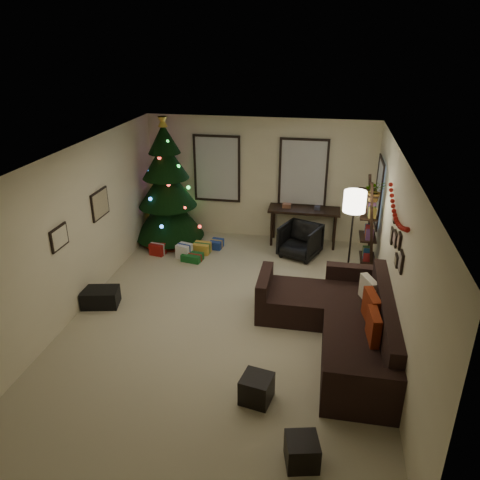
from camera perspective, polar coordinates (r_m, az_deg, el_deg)
name	(u,v)px	position (r m, az deg, el deg)	size (l,w,h in m)	color
floor	(227,318)	(7.85, -1.54, -9.41)	(7.00, 7.00, 0.00)	#B8AE8B
ceiling	(225,156)	(6.75, -1.79, 10.11)	(7.00, 7.00, 0.00)	white
wall_back	(259,179)	(10.44, 2.38, 7.40)	(5.00, 5.00, 0.00)	beige
wall_front	(142,407)	(4.38, -11.80, -19.22)	(5.00, 5.00, 0.00)	beige
wall_left	(76,232)	(8.06, -19.31, 0.97)	(7.00, 7.00, 0.00)	beige
wall_right	(395,256)	(7.14, 18.37, -1.87)	(7.00, 7.00, 0.00)	beige
window_back_left	(217,169)	(10.52, -2.81, 8.66)	(1.05, 0.06, 1.50)	#728CB2
window_back_right	(303,173)	(10.27, 7.68, 8.09)	(1.05, 0.06, 1.50)	#728CB2
window_right_wall	(379,192)	(9.45, 16.59, 5.59)	(0.06, 0.90, 1.30)	#728CB2
christmas_tree	(167,191)	(10.31, -8.85, 5.95)	(1.54, 1.54, 2.86)	black
presents	(185,248)	(10.03, -6.72, -0.99)	(1.50, 1.00, 0.30)	#14591E
sofa	(341,323)	(7.33, 12.21, -9.88)	(2.03, 2.94, 0.91)	black
pillow_red_a	(373,328)	(6.72, 15.91, -10.21)	(0.12, 0.46, 0.46)	maroon
pillow_red_b	(371,309)	(7.12, 15.64, -8.11)	(0.13, 0.50, 0.50)	maroon
pillow_cream	(368,290)	(7.62, 15.34, -5.92)	(0.12, 0.41, 0.41)	beige
ottoman_near	(257,389)	(6.23, 2.03, -17.62)	(0.37, 0.37, 0.36)	black
ottoman_far	(302,452)	(5.59, 7.54, -24.15)	(0.35, 0.35, 0.33)	black
desk	(304,213)	(10.28, 7.80, 3.29)	(1.53, 0.55, 0.83)	black
desk_chair	(300,241)	(9.82, 7.32, -0.08)	(0.68, 0.64, 0.70)	black
bookshelf	(369,231)	(9.05, 15.43, 1.12)	(0.30, 0.57, 1.94)	black
potted_plant	(375,188)	(8.62, 16.13, 6.12)	(0.45, 0.39, 0.50)	#4C4C4C
floor_lamp	(354,208)	(8.36, 13.70, 3.81)	(0.39, 0.39, 1.83)	black
art_map	(100,204)	(8.70, -16.67, 4.21)	(0.04, 0.60, 0.50)	black
art_abstract	(59,238)	(7.60, -21.14, 0.28)	(0.04, 0.45, 0.35)	black
gallery	(397,244)	(6.98, 18.51, -0.47)	(0.03, 1.25, 0.54)	black
garland	(397,211)	(7.00, 18.54, 3.37)	(0.08, 1.90, 0.30)	#A5140C
stocking_left	(253,173)	(10.46, 1.65, 8.11)	(0.20, 0.05, 0.36)	#990F0C
stocking_right	(268,177)	(10.48, 3.48, 7.67)	(0.20, 0.05, 0.36)	#990F0C
storage_bin	(100,297)	(8.45, -16.60, -6.69)	(0.61, 0.41, 0.30)	black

